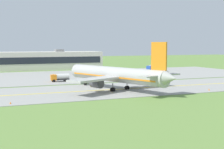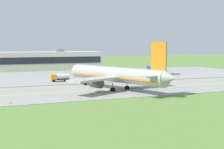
% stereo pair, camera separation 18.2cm
% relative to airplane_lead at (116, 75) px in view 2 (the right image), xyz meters
% --- Properties ---
extents(ground_plane, '(500.00, 500.00, 0.00)m').
position_rel_airplane_lead_xyz_m(ground_plane, '(-2.59, 0.94, -4.13)').
color(ground_plane, olive).
extents(taxiway_strip, '(240.00, 28.00, 0.10)m').
position_rel_airplane_lead_xyz_m(taxiway_strip, '(-2.59, 0.94, -4.08)').
color(taxiway_strip, gray).
rests_on(taxiway_strip, ground).
extents(apron_pad, '(140.00, 52.00, 0.10)m').
position_rel_airplane_lead_xyz_m(apron_pad, '(7.41, 42.94, -4.08)').
color(apron_pad, gray).
rests_on(apron_pad, ground).
extents(taxiway_centreline, '(220.00, 0.60, 0.01)m').
position_rel_airplane_lead_xyz_m(taxiway_centreline, '(-2.59, 0.94, -4.03)').
color(taxiway_centreline, yellow).
rests_on(taxiway_centreline, taxiway_strip).
extents(airplane_lead, '(31.59, 38.39, 12.70)m').
position_rel_airplane_lead_xyz_m(airplane_lead, '(0.00, 0.00, 0.00)').
color(airplane_lead, '#ADADA8').
rests_on(airplane_lead, ground).
extents(service_truck_baggage, '(5.67, 5.72, 2.65)m').
position_rel_airplane_lead_xyz_m(service_truck_baggage, '(40.62, 54.27, -2.60)').
color(service_truck_baggage, '#264CA5').
rests_on(service_truck_baggage, ground).
extents(service_truck_fuel, '(6.11, 2.64, 2.65)m').
position_rel_airplane_lead_xyz_m(service_truck_fuel, '(-9.20, 25.11, -2.60)').
color(service_truck_fuel, orange).
rests_on(service_truck_fuel, ground).
extents(terminal_building, '(68.51, 14.00, 9.89)m').
position_rel_airplane_lead_xyz_m(terminal_building, '(-9.79, 80.93, 0.22)').
color(terminal_building, beige).
rests_on(terminal_building, ground).
extents(traffic_cone_near_edge, '(0.44, 0.44, 0.60)m').
position_rel_airplane_lead_xyz_m(traffic_cone_near_edge, '(-28.04, -10.88, -3.83)').
color(traffic_cone_near_edge, orange).
rests_on(traffic_cone_near_edge, ground).
extents(traffic_cone_mid_edge, '(0.44, 0.44, 0.60)m').
position_rel_airplane_lead_xyz_m(traffic_cone_mid_edge, '(22.26, -10.30, -3.83)').
color(traffic_cone_mid_edge, orange).
rests_on(traffic_cone_mid_edge, ground).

